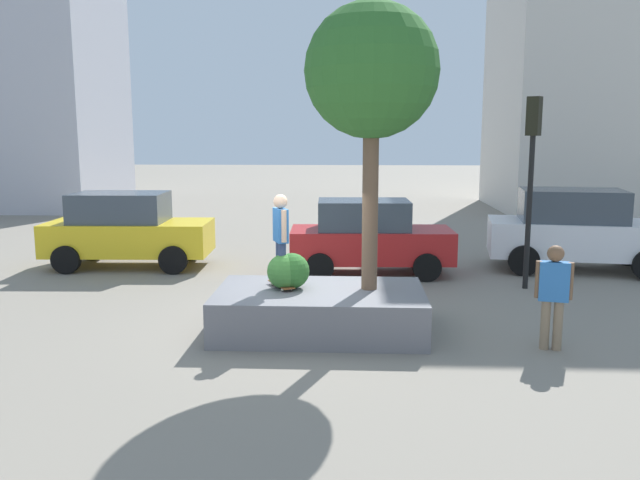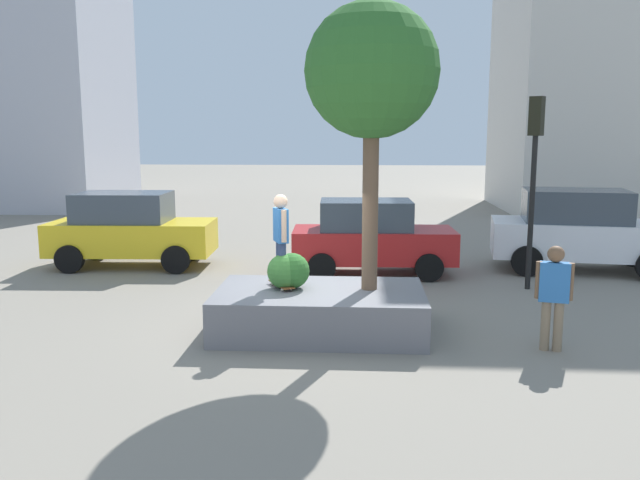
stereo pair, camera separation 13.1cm
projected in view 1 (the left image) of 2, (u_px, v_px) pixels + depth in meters
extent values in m
plane|color=gray|center=(292.00, 327.00, 11.94)|extent=(120.00, 120.00, 0.00)
cube|color=slate|center=(320.00, 311.00, 11.60)|extent=(3.69, 2.26, 0.77)
cylinder|color=brown|center=(370.00, 201.00, 11.36)|extent=(0.28, 0.28, 3.17)
sphere|color=#2D6628|center=(372.00, 70.00, 11.00)|extent=(2.31, 2.31, 2.31)
sphere|color=#3D7A33|center=(285.00, 271.00, 11.58)|extent=(0.63, 0.63, 0.63)
sphere|color=#2D6628|center=(292.00, 271.00, 11.61)|extent=(0.64, 0.64, 0.64)
cube|color=brown|center=(281.00, 284.00, 11.69)|extent=(0.57, 0.80, 0.02)
sphere|color=beige|center=(291.00, 289.00, 11.50)|extent=(0.06, 0.06, 0.06)
sphere|color=beige|center=(282.00, 290.00, 11.43)|extent=(0.06, 0.06, 0.06)
sphere|color=beige|center=(280.00, 283.00, 11.96)|extent=(0.06, 0.06, 0.06)
sphere|color=beige|center=(272.00, 284.00, 11.89)|extent=(0.06, 0.06, 0.06)
cylinder|color=navy|center=(280.00, 262.00, 11.71)|extent=(0.14, 0.14, 0.77)
cylinder|color=navy|center=(282.00, 264.00, 11.54)|extent=(0.14, 0.14, 0.77)
cube|color=#2D6BB2|center=(281.00, 225.00, 11.51)|extent=(0.32, 0.47, 0.60)
cylinder|color=#D8AD8C|center=(277.00, 223.00, 11.72)|extent=(0.09, 0.09, 0.57)
cylinder|color=#D8AD8C|center=(284.00, 226.00, 11.30)|extent=(0.09, 0.09, 0.57)
sphere|color=#D8AD8C|center=(280.00, 201.00, 11.44)|extent=(0.25, 0.25, 0.25)
cube|color=gold|center=(129.00, 238.00, 17.18)|extent=(4.31, 1.94, 0.85)
cube|color=#38424C|center=(120.00, 207.00, 17.05)|extent=(2.44, 1.66, 0.76)
cylinder|color=black|center=(188.00, 248.00, 18.11)|extent=(0.73, 0.24, 0.72)
cylinder|color=black|center=(173.00, 260.00, 16.35)|extent=(0.73, 0.24, 0.72)
cylinder|color=black|center=(91.00, 247.00, 18.15)|extent=(0.73, 0.24, 0.72)
cylinder|color=black|center=(66.00, 260.00, 16.39)|extent=(0.73, 0.24, 0.72)
cube|color=#B21E1E|center=(371.00, 245.00, 16.33)|extent=(4.08, 1.83, 0.80)
cube|color=#38424C|center=(364.00, 215.00, 16.20)|extent=(2.30, 1.57, 0.72)
cylinder|color=black|center=(417.00, 254.00, 17.21)|extent=(0.69, 0.23, 0.68)
cylinder|color=black|center=(427.00, 267.00, 15.54)|extent=(0.69, 0.23, 0.68)
cylinder|color=black|center=(321.00, 254.00, 17.24)|extent=(0.69, 0.23, 0.68)
cylinder|color=black|center=(320.00, 267.00, 15.58)|extent=(0.69, 0.23, 0.68)
cube|color=white|center=(579.00, 238.00, 16.73)|extent=(4.74, 2.54, 0.90)
cube|color=#38424C|center=(572.00, 205.00, 16.64)|extent=(2.74, 2.02, 0.81)
cylinder|color=black|center=(628.00, 251.00, 17.44)|extent=(0.79, 0.34, 0.77)
cylinder|color=black|center=(517.00, 247.00, 18.00)|extent=(0.79, 0.34, 0.77)
cylinder|color=black|center=(524.00, 260.00, 16.17)|extent=(0.79, 0.34, 0.77)
cylinder|color=black|center=(529.00, 213.00, 14.62)|extent=(0.12, 0.12, 3.46)
cube|color=black|center=(534.00, 116.00, 14.27)|extent=(0.37, 0.36, 0.85)
sphere|color=red|center=(537.00, 105.00, 14.34)|extent=(0.14, 0.14, 0.14)
sphere|color=gold|center=(536.00, 118.00, 14.39)|extent=(0.14, 0.14, 0.14)
sphere|color=green|center=(536.00, 131.00, 14.43)|extent=(0.14, 0.14, 0.14)
cylinder|color=#847056|center=(545.00, 325.00, 10.67)|extent=(0.15, 0.15, 0.83)
cylinder|color=#847056|center=(558.00, 326.00, 10.61)|extent=(0.15, 0.15, 0.83)
cube|color=#2D6BB2|center=(554.00, 281.00, 10.52)|extent=(0.50, 0.30, 0.65)
cylinder|color=brown|center=(538.00, 279.00, 10.58)|extent=(0.10, 0.10, 0.61)
cylinder|color=brown|center=(570.00, 281.00, 10.45)|extent=(0.10, 0.10, 0.61)
sphere|color=brown|center=(556.00, 254.00, 10.45)|extent=(0.27, 0.27, 0.27)
cube|color=beige|center=(599.00, 20.00, 28.89)|extent=(8.39, 7.96, 16.92)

